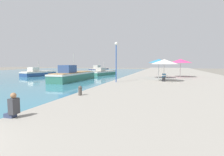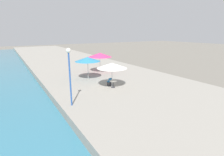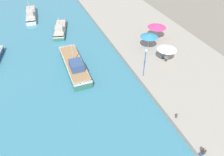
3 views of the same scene
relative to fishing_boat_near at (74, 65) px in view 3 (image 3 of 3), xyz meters
name	(u,v)px [view 3 (image 3 of 3)]	position (x,y,z in m)	size (l,w,h in m)	color
quay_promenade	(131,20)	(16.16, 13.30, -0.56)	(16.00, 90.00, 0.74)	gray
fishing_boat_near	(74,65)	(0.00, 0.00, 0.00)	(2.74, 11.10, 4.50)	#33705B
fishing_boat_far	(60,29)	(0.37, 13.95, -0.25)	(4.28, 8.62, 3.18)	#33705B
fishing_boat_distant	(31,14)	(-4.54, 23.62, -0.11)	(2.92, 9.46, 3.93)	white
cafe_umbrella_pink	(167,48)	(14.25, -3.80, 2.15)	(3.17, 3.17, 2.62)	#B7B7B7
cafe_umbrella_white	(149,35)	(13.49, 0.64, 2.30)	(3.10, 3.10, 2.76)	#B7B7B7
cafe_umbrella_striped	(157,26)	(16.64, 3.40, 2.31)	(3.41, 3.41, 2.80)	#B7B7B7
cafe_table	(166,58)	(14.29, -3.98, 0.35)	(0.80, 0.80, 0.74)	#333338
cafe_chair_left	(163,57)	(14.25, -3.26, 0.14)	(0.42, 0.45, 0.91)	#2D2D33
person_at_quay	(203,152)	(8.53, -20.05, 0.27)	(0.55, 0.36, 1.02)	#333D5B
mooring_bollard	(177,115)	(8.85, -14.89, 0.16)	(0.26, 0.26, 0.65)	#4C4742
lamppost	(145,58)	(8.98, -6.18, 2.91)	(0.36, 0.36, 4.56)	#28519E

